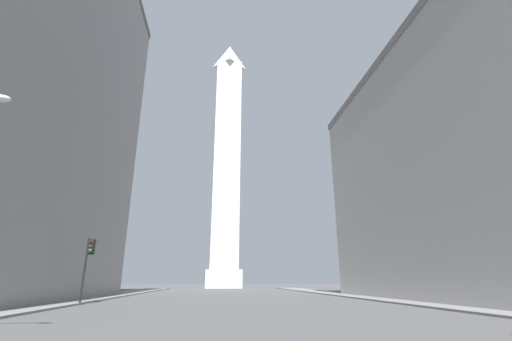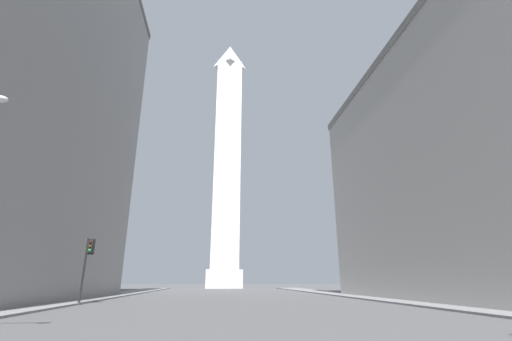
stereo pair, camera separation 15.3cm
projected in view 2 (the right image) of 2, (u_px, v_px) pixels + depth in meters
The scene contains 4 objects.
sidewalk_left at pixel (59, 302), 29.85m from camera, with size 5.00×111.15×0.15m, color slate.
sidewalk_right at pixel (398, 300), 33.15m from camera, with size 5.00×111.15×0.15m, color slate.
obelisk at pixel (227, 157), 98.50m from camera, with size 9.15×9.15×73.71m.
traffic_light_mid_left at pixel (87, 260), 29.33m from camera, with size 0.78×0.50×5.41m.
Camera 2 is at (-2.04, -0.32, 1.91)m, focal length 24.00 mm.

